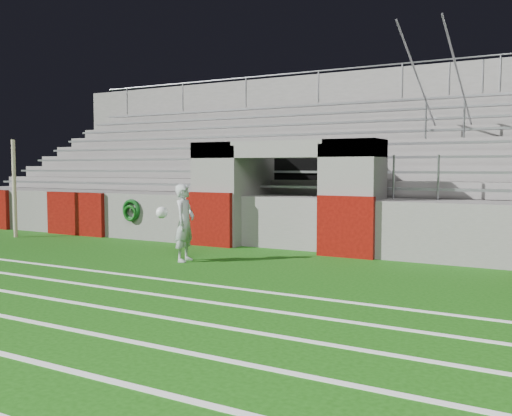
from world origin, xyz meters
The scene contains 5 objects.
ground centered at (0.00, 0.00, 0.00)m, with size 90.00×90.00×0.00m, color #14480C.
field_post centered at (-7.60, 1.76, 1.37)m, with size 0.11×0.11×2.75m, color #BFAD8E.
stadium_structure centered at (0.00, 7.97, 1.49)m, with size 26.00×8.48×5.42m.
goalkeeper_with_ball centered at (-0.96, 0.77, 0.82)m, with size 0.73×0.76×1.62m.
hose_coil centered at (-4.36, 2.93, 0.79)m, with size 0.60×0.15×0.61m.
Camera 1 is at (6.23, -8.79, 1.97)m, focal length 40.00 mm.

